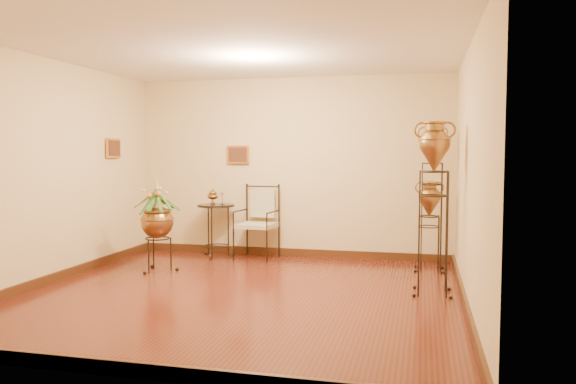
% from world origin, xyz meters
% --- Properties ---
extents(ground, '(5.00, 5.00, 0.00)m').
position_xyz_m(ground, '(0.00, 0.00, 0.00)').
color(ground, maroon).
rests_on(ground, ground).
extents(room_shell, '(5.02, 5.02, 2.81)m').
position_xyz_m(room_shell, '(-0.01, 0.01, 1.73)').
color(room_shell, beige).
rests_on(room_shell, ground).
extents(amphora_tall, '(0.45, 0.45, 2.01)m').
position_xyz_m(amphora_tall, '(2.15, 1.85, 1.03)').
color(amphora_tall, black).
rests_on(amphora_tall, ground).
extents(amphora_mid, '(0.55, 0.55, 2.01)m').
position_xyz_m(amphora_mid, '(2.15, 0.53, 1.02)').
color(amphora_mid, black).
rests_on(amphora_mid, ground).
extents(amphora_short, '(0.43, 0.43, 1.26)m').
position_xyz_m(amphora_short, '(2.12, 1.87, 0.63)').
color(amphora_short, black).
rests_on(amphora_short, ground).
extents(planter_urn, '(0.85, 0.85, 1.32)m').
position_xyz_m(planter_urn, '(-1.52, 0.96, 0.74)').
color(planter_urn, black).
rests_on(planter_urn, ground).
extents(armchair, '(0.69, 0.65, 1.12)m').
position_xyz_m(armchair, '(-0.45, 2.15, 0.56)').
color(armchair, black).
rests_on(armchair, ground).
extents(side_table, '(0.75, 0.75, 1.04)m').
position_xyz_m(side_table, '(-1.12, 2.15, 0.43)').
color(side_table, black).
rests_on(side_table, ground).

